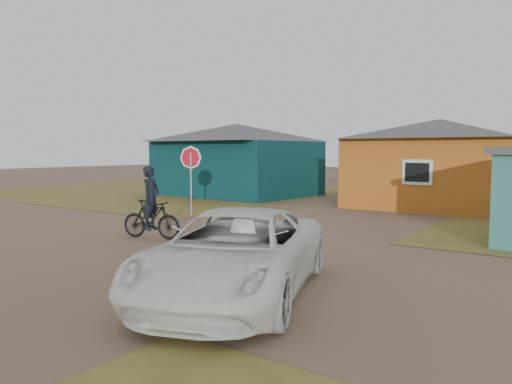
# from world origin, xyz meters

# --- Properties ---
(ground) EXTENTS (120.00, 120.00, 0.00)m
(ground) POSITION_xyz_m (0.00, 0.00, 0.00)
(ground) COLOR brown
(grass_nw) EXTENTS (20.00, 18.00, 0.00)m
(grass_nw) POSITION_xyz_m (-14.00, 13.00, 0.01)
(grass_nw) COLOR olive
(grass_nw) RESTS_ON ground
(house_teal) EXTENTS (8.93, 7.08, 4.00)m
(house_teal) POSITION_xyz_m (-8.50, 13.50, 2.05)
(house_teal) COLOR #082D31
(house_teal) RESTS_ON ground
(house_yellow) EXTENTS (7.72, 6.76, 3.90)m
(house_yellow) POSITION_xyz_m (2.50, 14.00, 2.00)
(house_yellow) COLOR #BB631C
(house_yellow) RESTS_ON ground
(house_pale_west) EXTENTS (7.04, 6.15, 3.60)m
(house_pale_west) POSITION_xyz_m (-6.00, 34.00, 1.86)
(house_pale_west) COLOR gray
(house_pale_west) RESTS_ON ground
(house_pale_north) EXTENTS (6.28, 5.81, 3.40)m
(house_pale_north) POSITION_xyz_m (-14.00, 46.00, 1.75)
(house_pale_north) COLOR gray
(house_pale_north) RESTS_ON ground
(stop_sign) EXTENTS (0.88, 0.12, 2.68)m
(stop_sign) POSITION_xyz_m (-4.14, 5.06, 1.96)
(stop_sign) COLOR gray
(stop_sign) RESTS_ON ground
(cyclist) EXTENTS (1.91, 0.98, 2.08)m
(cyclist) POSITION_xyz_m (-1.85, 0.93, 0.76)
(cyclist) COLOR black
(cyclist) RESTS_ON ground
(vehicle) EXTENTS (4.14, 5.82, 1.47)m
(vehicle) POSITION_xyz_m (3.56, -2.11, 0.74)
(vehicle) COLOR white
(vehicle) RESTS_ON ground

